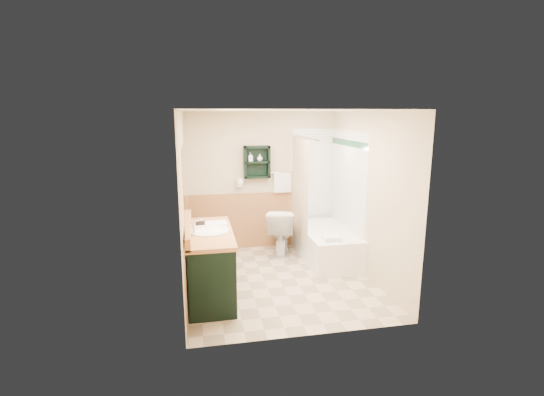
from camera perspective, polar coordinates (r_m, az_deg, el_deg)
The scene contains 25 objects.
floor at distance 5.83m, azimuth 1.09°, elevation -11.73°, with size 3.00×3.00×0.00m, color beige.
back_wall at distance 6.93m, azimuth -1.51°, elevation 2.48°, with size 2.60×0.04×2.40m, color beige.
left_wall at distance 5.35m, azimuth -12.82°, elevation -0.70°, with size 0.04×3.00×2.40m, color beige.
right_wall at distance 5.88m, azimuth 13.83°, elevation 0.40°, with size 0.04×3.00×2.40m, color beige.
ceiling at distance 5.34m, azimuth 1.20°, elevation 12.78°, with size 2.60×3.00×0.04m, color white.
wainscot_left at distance 5.54m, azimuth -12.12°, elevation -7.76°, with size 2.98×2.98×1.00m, color #C1834E, non-canonical shape.
wainscot_back at distance 7.04m, azimuth -1.43°, elevation -3.19°, with size 2.58×2.58×1.00m, color #C1834E, non-canonical shape.
mirror_frame at distance 4.75m, azimuth -12.56°, elevation 1.42°, with size 1.30×1.30×1.00m, color brown, non-canonical shape.
mirror_glass at distance 4.75m, azimuth -12.50°, elevation 1.42°, with size 1.20×1.20×0.90m, color white, non-canonical shape.
tile_right at distance 6.57m, azimuth 10.73°, elevation 0.41°, with size 1.50×1.50×2.10m, color white, non-canonical shape.
tile_back at distance 7.15m, azimuth 6.69°, elevation 1.49°, with size 0.95×0.95×2.10m, color white, non-canonical shape.
tile_accent at distance 6.45m, azimuth 10.94°, elevation 7.82°, with size 1.50×1.50×0.10m, color #144724, non-canonical shape.
wall_shelf at distance 6.75m, azimuth -2.20°, elevation 5.23°, with size 0.45×0.15×0.55m, color black.
hair_dryer at distance 6.78m, azimuth -4.71°, elevation 2.24°, with size 0.10×0.24×0.18m, color white, non-canonical shape.
towel_bar at distance 6.90m, azimuth 1.46°, elevation 3.71°, with size 0.40×0.06×0.40m, color white, non-canonical shape.
curtain_rod at distance 6.20m, azimuth 4.54°, elevation 8.77°, with size 0.03×0.03×1.60m, color silver.
shower_curtain at distance 6.47m, azimuth 4.01°, elevation 1.33°, with size 1.05×1.05×1.70m, color beige, non-canonical shape.
vanity at distance 5.25m, azimuth -8.94°, elevation -9.41°, with size 0.59×1.40×0.89m, color black.
bathtub at distance 6.55m, azimuth 7.91°, elevation -6.73°, with size 0.77×1.50×0.51m, color white.
toilet at distance 6.73m, azimuth 1.31°, elevation -4.85°, with size 0.45×0.81×0.79m, color white.
counter_towel at distance 5.34m, azimuth -8.13°, elevation -3.74°, with size 0.29×0.23×0.04m, color white.
vanity_book at distance 5.37m, azimuth -11.02°, elevation -2.83°, with size 0.15×0.02×0.21m, color black.
tub_towel at distance 5.94m, azimuth 8.65°, elevation -5.76°, with size 0.26×0.22×0.07m, color white.
soap_bottle_a at distance 6.72m, azimuth -3.14°, elevation 5.61°, with size 0.07×0.15×0.07m, color white.
soap_bottle_b at distance 6.74m, azimuth -1.79°, elevation 5.76°, with size 0.09×0.12×0.09m, color white.
Camera 1 is at (-1.13, -5.22, 2.35)m, focal length 26.00 mm.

